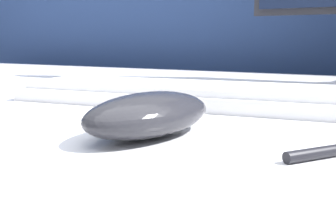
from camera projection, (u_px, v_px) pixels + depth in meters
The scene contains 3 objects.
partition_panel at pixel (294, 131), 1.03m from camera, with size 5.00×0.03×1.21m.
computer_mouse_near at pixel (147, 114), 0.32m from camera, with size 0.10×0.14×0.04m.
keyboard at pixel (200, 95), 0.47m from camera, with size 0.47×0.16×0.02m.
Camera 1 is at (0.15, -0.37, 0.84)m, focal length 42.00 mm.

